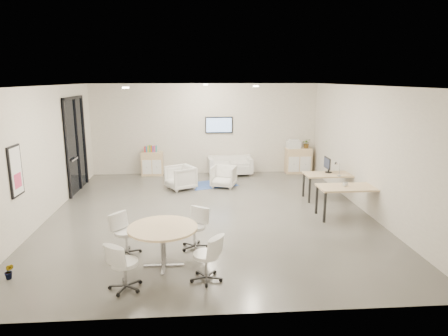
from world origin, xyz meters
TOP-DOWN VIEW (x-y plane):
  - room_shell at (0.00, 0.00)m, footprint 9.60×10.60m
  - glass_door at (-3.95, 2.51)m, footprint 0.09×1.90m
  - artwork at (-3.97, -1.60)m, footprint 0.05×0.54m
  - wall_tv at (0.50, 4.46)m, footprint 0.98×0.06m
  - ceiling_spots at (-0.20, 0.83)m, footprint 3.14×4.14m
  - sideboard_left at (-1.89, 4.28)m, footprint 0.74×0.39m
  - sideboard_right at (3.37, 4.25)m, footprint 0.92×0.44m
  - books at (-1.92, 4.28)m, footprint 0.44×0.14m
  - printer at (3.18, 4.26)m, footprint 0.48×0.42m
  - loveseat at (0.87, 4.11)m, footprint 1.58×0.88m
  - blue_rug at (0.17, 2.84)m, footprint 1.73×1.43m
  - armchair_left at (-0.83, 2.38)m, footprint 1.01×1.03m
  - armchair_right at (0.53, 2.52)m, footprint 0.89×0.86m
  - desk_rear at (3.43, 0.99)m, footprint 1.43×0.72m
  - desk_front at (3.40, -0.54)m, footprint 1.51×0.76m
  - monitor at (3.39, 1.14)m, footprint 0.20×0.50m
  - round_table at (-0.96, -2.89)m, footprint 1.26×1.26m
  - meeting_chairs at (-0.96, -2.89)m, footprint 2.33×2.33m
  - plant_cabinet at (3.65, 4.23)m, footprint 0.39×0.41m
  - plant_floor at (-3.57, -3.18)m, footprint 0.18×0.30m
  - cup at (3.30, -0.51)m, footprint 0.13×0.11m

SIDE VIEW (x-z plane):
  - blue_rug at x=0.17m, z-range 0.00..0.01m
  - plant_floor at x=-3.57m, z-range 0.00..0.13m
  - loveseat at x=0.87m, z-range 0.02..0.59m
  - armchair_right at x=0.53m, z-range 0.00..0.74m
  - armchair_left at x=-0.83m, z-range 0.00..0.80m
  - meeting_chairs at x=-0.96m, z-range 0.00..0.82m
  - sideboard_left at x=-1.89m, z-range 0.00..0.83m
  - sideboard_right at x=3.37m, z-range 0.00..0.92m
  - desk_rear at x=3.43m, z-range 0.30..1.04m
  - round_table at x=-0.96m, z-range 0.30..1.07m
  - desk_front at x=3.40m, z-range 0.31..1.10m
  - cup at x=3.30m, z-range 0.79..0.91m
  - books at x=-1.92m, z-range 0.84..1.06m
  - monitor at x=3.39m, z-range 0.76..1.20m
  - plant_cabinet at x=3.65m, z-range 0.92..1.18m
  - printer at x=3.18m, z-range 0.91..1.22m
  - glass_door at x=-3.95m, z-range 0.08..2.93m
  - artwork at x=-3.97m, z-range 1.03..2.07m
  - room_shell at x=0.00m, z-range -0.80..4.00m
  - wall_tv at x=0.50m, z-range 1.46..2.04m
  - ceiling_spots at x=-0.20m, z-range 3.17..3.20m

